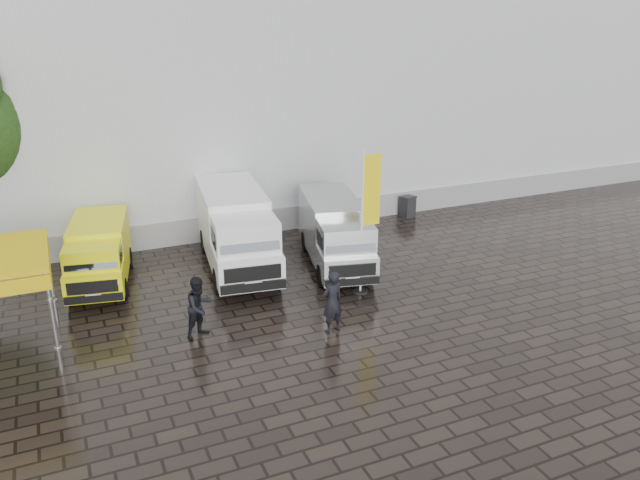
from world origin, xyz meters
The scene contains 10 objects.
ground centered at (0.00, 0.00, 0.00)m, with size 120.00×120.00×0.00m, color black.
exhibition_hall centered at (2.00, 16.00, 6.00)m, with size 44.00×16.00×12.00m, color silver.
hall_plinth centered at (2.00, 7.95, 0.50)m, with size 44.00×0.15×1.00m, color gray.
van_yellow centered at (-6.78, 5.14, 1.06)m, with size 1.77×4.59×2.12m, color #FAF90D, non-canonical shape.
van_white centered at (-2.10, 4.70, 1.39)m, with size 2.13×6.40×2.77m, color white, non-canonical shape.
van_silver centered at (1.25, 3.50, 1.20)m, with size 1.84×5.52×2.39m, color #A2A5A7, non-canonical shape.
flagpole centered at (1.22, 1.04, 2.69)m, with size 0.88×0.50×4.84m.
wheelie_bin centered at (6.73, 7.43, 0.48)m, with size 0.57×0.57×0.95m, color black.
person_front centered at (-0.96, -1.07, 0.94)m, with size 0.69×0.45×1.89m, color black.
person_tent centered at (-4.53, 0.22, 0.91)m, with size 0.89×0.69×1.82m, color black.
Camera 1 is at (-7.79, -15.77, 8.81)m, focal length 35.00 mm.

